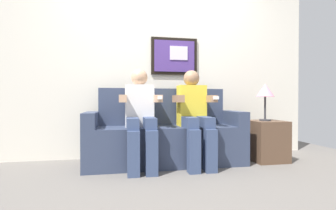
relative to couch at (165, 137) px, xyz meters
The scene contains 7 objects.
ground_plane 0.45m from the couch, 90.00° to the right, with size 5.51×5.51×0.00m, color #66605B.
back_wall_assembly 1.08m from the couch, 89.27° to the left, with size 4.24×0.10×2.60m.
couch is the anchor object (origin of this frame).
person_on_left 0.46m from the couch, 151.66° to the right, with size 0.46×0.56×1.11m.
person_on_right 0.46m from the couch, 28.26° to the right, with size 0.46×0.56×1.11m.
side_table_right 1.27m from the couch, ahead, with size 0.40×0.40×0.50m.
table_lamp 1.36m from the couch, ahead, with size 0.22×0.22×0.46m.
Camera 1 is at (-0.53, -2.61, 0.74)m, focal length 26.85 mm.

